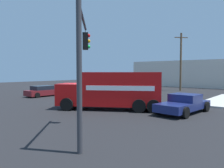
# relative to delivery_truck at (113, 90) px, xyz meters

# --- Properties ---
(ground_plane) EXTENTS (100.00, 100.00, 0.00)m
(ground_plane) POSITION_rel_delivery_truck_xyz_m (-2.33, -0.85, -1.55)
(ground_plane) COLOR black
(delivery_truck) EXTENTS (8.30, 6.31, 2.99)m
(delivery_truck) POSITION_rel_delivery_truck_xyz_m (0.00, 0.00, 0.00)
(delivery_truck) COLOR red
(delivery_truck) RESTS_ON ground
(traffic_light_primary) EXTENTS (3.41, 3.66, 5.70)m
(traffic_light_primary) POSITION_rel_delivery_truck_xyz_m (3.91, -7.01, 2.25)
(traffic_light_primary) COLOR #38383D
(traffic_light_primary) RESTS_ON ground
(pickup_navy) EXTENTS (2.64, 5.36, 1.38)m
(pickup_navy) POSITION_rel_delivery_truck_xyz_m (5.01, 2.06, -0.82)
(pickup_navy) COLOR navy
(pickup_navy) RESTS_ON ground
(sedan_maroon) EXTENTS (2.04, 4.30, 1.31)m
(sedan_maroon) POSITION_rel_delivery_truck_xyz_m (-12.56, 1.90, -0.92)
(sedan_maroon) COLOR maroon
(sedan_maroon) RESTS_ON ground
(utility_pole) EXTENTS (1.55, 1.73, 9.12)m
(utility_pole) POSITION_rel_delivery_truck_xyz_m (-2.36, 20.16, 3.15)
(utility_pole) COLOR brown
(utility_pole) RESTS_ON ground
(building_backdrop) EXTENTS (23.89, 6.00, 5.25)m
(building_backdrop) POSITION_rel_delivery_truck_xyz_m (-4.34, 30.81, 1.08)
(building_backdrop) COLOR beige
(building_backdrop) RESTS_ON ground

